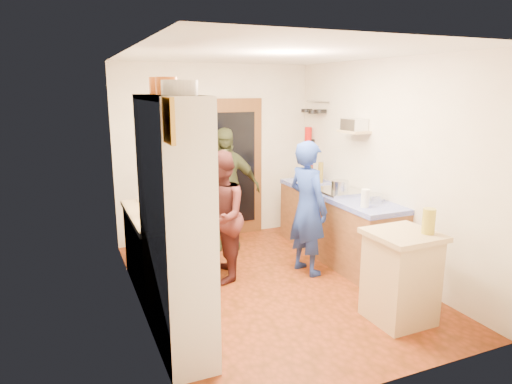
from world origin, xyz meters
TOP-DOWN VIEW (x-y plane):
  - floor at (0.00, 0.00)m, footprint 3.00×4.00m
  - ceiling at (0.00, 0.00)m, footprint 3.00×4.00m
  - wall_back at (0.00, 2.01)m, footprint 3.00×0.02m
  - wall_front at (0.00, -2.01)m, footprint 3.00×0.02m
  - wall_left at (-1.51, 0.00)m, footprint 0.02×4.00m
  - wall_right at (1.51, 0.00)m, footprint 0.02×4.00m
  - door_frame at (0.25, 1.97)m, footprint 0.95×0.06m
  - door_glass at (0.25, 1.94)m, footprint 0.70×0.02m
  - hutch_body at (-1.30, -0.80)m, footprint 0.40×1.20m
  - hutch_top_shelf at (-1.30, -0.80)m, footprint 0.40×1.14m
  - plate_stack at (-1.30, -1.15)m, footprint 0.27×0.27m
  - orange_pot_a at (-1.30, -0.72)m, footprint 0.18×0.18m
  - orange_pot_b at (-1.30, -0.40)m, footprint 0.16×0.16m
  - left_counter_base at (-1.20, 0.45)m, footprint 0.60×1.40m
  - left_counter_top at (-1.20, 0.45)m, footprint 0.64×1.44m
  - toaster at (-1.15, -0.07)m, footprint 0.31×0.25m
  - kettle at (-1.25, 0.31)m, footprint 0.18×0.18m
  - orange_bowl at (-1.12, 0.68)m, footprint 0.23×0.23m
  - chopping_board at (-1.18, 1.07)m, footprint 0.33×0.26m
  - right_counter_base at (1.20, 0.50)m, footprint 0.60×2.20m
  - right_counter_top at (1.20, 0.50)m, footprint 0.62×2.22m
  - hob at (1.20, 0.47)m, footprint 0.55×0.58m
  - pot_on_hob at (1.15, 0.39)m, footprint 0.22×0.22m
  - bottle_a at (1.05, 1.02)m, footprint 0.08×0.08m
  - bottle_b at (1.18, 1.21)m, footprint 0.09×0.09m
  - bottle_c at (1.31, 1.13)m, footprint 0.08×0.08m
  - paper_towel at (1.05, -0.29)m, footprint 0.12×0.12m
  - mixing_bowl at (1.30, -0.10)m, footprint 0.31×0.31m
  - island_base at (0.80, -1.24)m, footprint 0.56×0.56m
  - island_top at (0.80, -1.24)m, footprint 0.63×0.63m
  - cutting_board at (0.75, -1.19)m, footprint 0.36×0.29m
  - oil_jar at (0.99, -1.36)m, footprint 0.12×0.12m
  - pan_rail at (1.46, 1.52)m, footprint 0.02×0.65m
  - pan_hang_a at (1.40, 1.35)m, footprint 0.18×0.18m
  - pan_hang_b at (1.40, 1.55)m, footprint 0.16×0.16m
  - pan_hang_c at (1.40, 1.75)m, footprint 0.17×0.17m
  - wall_shelf at (1.37, 0.45)m, footprint 0.26×0.42m
  - radio at (1.37, 0.45)m, footprint 0.24×0.31m
  - ext_bracket at (1.47, 1.70)m, footprint 0.06×0.10m
  - fire_extinguisher at (1.41, 1.70)m, footprint 0.11×0.11m
  - picture_frame at (-1.48, -1.55)m, footprint 0.03×0.25m
  - person_hob at (0.60, 0.17)m, footprint 0.51×0.67m
  - person_left at (-0.46, 0.42)m, footprint 0.78×0.89m
  - person_back at (-0.06, 1.44)m, footprint 1.09×0.68m

SIDE VIEW (x-z plane):
  - floor at x=0.00m, z-range -0.02..0.00m
  - right_counter_base at x=1.20m, z-range 0.00..0.84m
  - left_counter_base at x=-1.20m, z-range 0.00..0.85m
  - island_base at x=0.80m, z-range 0.00..0.86m
  - person_left at x=-0.46m, z-range 0.00..1.56m
  - person_hob at x=0.60m, z-range 0.00..1.65m
  - person_back at x=-0.06m, z-range 0.00..1.72m
  - right_counter_top at x=1.20m, z-range 0.84..0.90m
  - left_counter_top at x=-1.20m, z-range 0.85..0.90m
  - island_top at x=0.80m, z-range 0.86..0.91m
  - cutting_board at x=0.75m, z-range 0.89..0.91m
  - chopping_board at x=-1.18m, z-range 0.90..0.92m
  - hob at x=1.20m, z-range 0.90..0.94m
  - mixing_bowl at x=1.30m, z-range 0.90..1.00m
  - orange_bowl at x=-1.12m, z-range 0.90..1.00m
  - kettle at x=-1.25m, z-range 0.90..1.09m
  - toaster at x=-1.15m, z-range 0.90..1.10m
  - paper_towel at x=1.05m, z-range 0.90..1.11m
  - pot_on_hob at x=1.15m, z-range 0.94..1.08m
  - oil_jar at x=0.99m, z-range 0.91..1.15m
  - bottle_a at x=1.05m, z-range 0.90..1.18m
  - bottle_c at x=1.31m, z-range 0.90..1.20m
  - door_frame at x=0.25m, z-range 0.00..2.10m
  - door_glass at x=0.25m, z-range 0.20..1.90m
  - bottle_b at x=1.18m, z-range 0.90..1.20m
  - hutch_body at x=-1.30m, z-range 0.00..2.20m
  - wall_back at x=0.00m, z-range 0.00..2.60m
  - wall_front at x=0.00m, z-range 0.00..2.60m
  - wall_left at x=-1.51m, z-range 0.00..2.60m
  - wall_right at x=1.51m, z-range 0.00..2.60m
  - ext_bracket at x=1.47m, z-range 1.43..1.47m
  - fire_extinguisher at x=1.41m, z-range 1.34..1.66m
  - wall_shelf at x=1.37m, z-range 1.69..1.71m
  - radio at x=1.37m, z-range 1.72..1.86m
  - pan_hang_b at x=1.40m, z-range 1.88..1.92m
  - pan_hang_c at x=1.40m, z-range 1.89..1.93m
  - pan_hang_a at x=1.40m, z-range 1.90..1.94m
  - pan_rail at x=1.46m, z-range 2.04..2.06m
  - picture_frame at x=-1.48m, z-range 1.90..2.20m
  - hutch_top_shelf at x=-1.30m, z-range 2.16..2.20m
  - plate_stack at x=-1.30m, z-range 2.20..2.31m
  - orange_pot_a at x=-1.30m, z-range 2.20..2.34m
  - orange_pot_b at x=-1.30m, z-range 2.20..2.35m
  - ceiling at x=0.00m, z-range 2.60..2.62m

